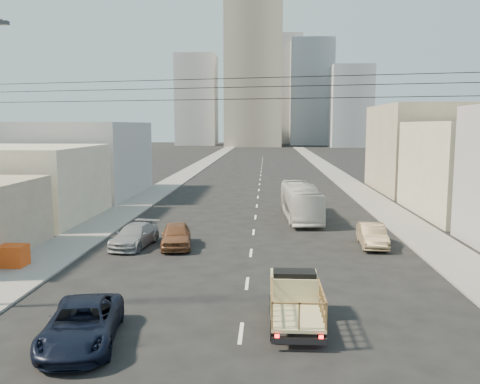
# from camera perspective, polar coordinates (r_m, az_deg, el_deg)

# --- Properties ---
(ground) EXTENTS (420.00, 420.00, 0.00)m
(ground) POSITION_cam_1_polar(r_m,az_deg,el_deg) (17.87, -0.24, -18.07)
(ground) COLOR black
(ground) RESTS_ON ground
(sidewalk_left) EXTENTS (3.50, 180.00, 0.12)m
(sidewalk_left) POSITION_cam_1_polar(r_m,az_deg,el_deg) (87.35, -5.34, 2.48)
(sidewalk_left) COLOR slate
(sidewalk_left) RESTS_ON ground
(sidewalk_right) EXTENTS (3.50, 180.00, 0.12)m
(sidewalk_right) POSITION_cam_1_polar(r_m,az_deg,el_deg) (87.10, 10.16, 2.38)
(sidewalk_right) COLOR slate
(sidewalk_right) RESTS_ON ground
(lane_dashes) EXTENTS (0.15, 104.00, 0.01)m
(lane_dashes) POSITION_cam_1_polar(r_m,az_deg,el_deg) (69.52, 2.24, 1.17)
(lane_dashes) COLOR silver
(lane_dashes) RESTS_ON ground
(flatbed_pickup) EXTENTS (1.95, 4.41, 1.90)m
(flatbed_pickup) POSITION_cam_1_polar(r_m,az_deg,el_deg) (20.18, 6.23, -11.68)
(flatbed_pickup) COLOR tan
(flatbed_pickup) RESTS_ON ground
(navy_pickup) EXTENTS (3.23, 5.58, 1.46)m
(navy_pickup) POSITION_cam_1_polar(r_m,az_deg,el_deg) (19.38, -17.35, -13.96)
(navy_pickup) COLOR black
(navy_pickup) RESTS_ON ground
(city_bus) EXTENTS (2.98, 10.46, 2.88)m
(city_bus) POSITION_cam_1_polar(r_m,az_deg,el_deg) (42.23, 6.83, -1.06)
(city_bus) COLOR silver
(city_bus) RESTS_ON ground
(sedan_brown) EXTENTS (2.49, 4.77, 1.55)m
(sedan_brown) POSITION_cam_1_polar(r_m,az_deg,el_deg) (32.59, -7.18, -4.83)
(sedan_brown) COLOR brown
(sedan_brown) RESTS_ON ground
(sedan_tan) EXTENTS (1.74, 4.45, 1.44)m
(sedan_tan) POSITION_cam_1_polar(r_m,az_deg,el_deg) (33.61, 14.63, -4.73)
(sedan_tan) COLOR #8E7553
(sedan_tan) RESTS_ON ground
(sedan_grey) EXTENTS (2.65, 5.09, 1.41)m
(sedan_grey) POSITION_cam_1_polar(r_m,az_deg,el_deg) (33.19, -11.75, -4.82)
(sedan_grey) COLOR gray
(sedan_grey) RESTS_ON ground
(overhead_wires) EXTENTS (23.01, 5.02, 0.72)m
(overhead_wires) POSITION_cam_1_polar(r_m,az_deg,el_deg) (17.65, 0.03, 11.58)
(overhead_wires) COLOR black
(overhead_wires) RESTS_ON ground
(crate_stack) EXTENTS (1.80, 1.20, 1.14)m
(crate_stack) POSITION_cam_1_polar(r_m,az_deg,el_deg) (30.42, -24.48, -6.52)
(crate_stack) COLOR #CD4513
(crate_stack) RESTS_ON sidewalk_left
(bldg_right_far) EXTENTS (12.00, 16.00, 10.00)m
(bldg_right_far) POSITION_cam_1_polar(r_m,az_deg,el_deg) (63.10, 20.68, 4.59)
(bldg_right_far) COLOR gray
(bldg_right_far) RESTS_ON ground
(bldg_left_mid) EXTENTS (11.00, 12.00, 6.00)m
(bldg_left_mid) POSITION_cam_1_polar(r_m,az_deg,el_deg) (45.01, -23.27, 0.91)
(bldg_left_mid) COLOR #B2AB8F
(bldg_left_mid) RESTS_ON ground
(bldg_left_far) EXTENTS (12.00, 16.00, 8.00)m
(bldg_left_far) POSITION_cam_1_polar(r_m,az_deg,el_deg) (58.86, -17.32, 3.58)
(bldg_left_far) COLOR #97979A
(bldg_left_far) RESTS_ON ground
(high_rise_tower) EXTENTS (20.00, 20.00, 60.00)m
(high_rise_tower) POSITION_cam_1_polar(r_m,az_deg,el_deg) (187.48, 1.54, 14.37)
(high_rise_tower) COLOR gray
(high_rise_tower) RESTS_ON ground
(midrise_ne) EXTENTS (16.00, 16.00, 40.00)m
(midrise_ne) POSITION_cam_1_polar(r_m,az_deg,el_deg) (202.18, 8.00, 10.96)
(midrise_ne) COLOR #96989E
(midrise_ne) RESTS_ON ground
(midrise_nw) EXTENTS (15.00, 15.00, 34.00)m
(midrise_nw) POSITION_cam_1_polar(r_m,az_deg,el_deg) (198.14, -4.87, 10.21)
(midrise_nw) COLOR #96989E
(midrise_nw) RESTS_ON ground
(midrise_back) EXTENTS (18.00, 18.00, 44.00)m
(midrise_back) POSITION_cam_1_polar(r_m,az_deg,el_deg) (216.61, 4.44, 11.31)
(midrise_back) COLOR #97979A
(midrise_back) RESTS_ON ground
(midrise_east) EXTENTS (14.00, 14.00, 28.00)m
(midrise_east) POSITION_cam_1_polar(r_m,az_deg,el_deg) (183.51, 12.30, 9.34)
(midrise_east) COLOR #96989E
(midrise_east) RESTS_ON ground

